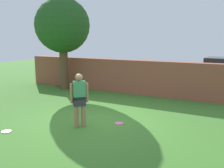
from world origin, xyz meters
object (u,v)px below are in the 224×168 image
tree (62,26)px  frisbee_purple (6,132)px  frisbee_pink (119,123)px  person (79,98)px

tree → frisbee_purple: (2.45, -5.65, -3.24)m
tree → frisbee_pink: size_ratio=17.30×
frisbee_pink → frisbee_purple: bearing=-139.3°
tree → person: size_ratio=2.88×
tree → frisbee_pink: bearing=-35.0°
tree → frisbee_pink: 6.89m
person → frisbee_pink: bearing=-0.2°
tree → frisbee_purple: 6.96m
frisbee_pink → tree: bearing=145.0°
person → frisbee_pink: (0.91, 0.81, -0.89)m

